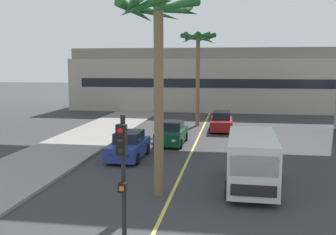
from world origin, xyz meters
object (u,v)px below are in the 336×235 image
object	(u,v)px
palm_tree_near_median	(158,35)
car_queue_third	(172,133)
traffic_light_median_near	(123,175)
palm_tree_mid_median	(198,47)
delivery_van	(252,160)
car_queue_front	(221,122)
car_queue_second	(129,146)

from	to	relation	value
palm_tree_near_median	car_queue_third	bearing A→B (deg)	95.70
traffic_light_median_near	car_queue_third	bearing A→B (deg)	94.58
traffic_light_median_near	palm_tree_mid_median	size ratio (longest dim) A/B	0.51
delivery_van	palm_tree_near_median	distance (m)	6.72
car_queue_front	palm_tree_near_median	world-z (taller)	palm_tree_near_median
car_queue_second	delivery_van	distance (m)	8.21
car_queue_third	palm_tree_mid_median	size ratio (longest dim) A/B	0.50
traffic_light_median_near	delivery_van	bearing A→B (deg)	66.20
delivery_van	car_queue_second	bearing A→B (deg)	145.50
traffic_light_median_near	palm_tree_near_median	world-z (taller)	palm_tree_near_median
delivery_van	palm_tree_mid_median	xyz separation A→B (m)	(-3.90, 17.68, 5.59)
palm_tree_mid_median	car_queue_second	bearing A→B (deg)	-102.33
car_queue_front	car_queue_second	world-z (taller)	same
car_queue_front	palm_tree_near_median	distance (m)	17.83
car_queue_front	delivery_van	bearing A→B (deg)	-83.53
palm_tree_near_median	palm_tree_mid_median	xyz separation A→B (m)	(-0.04, 19.17, 0.30)
palm_tree_near_median	palm_tree_mid_median	distance (m)	19.18
car_queue_front	car_queue_second	size ratio (longest dim) A/B	1.01
car_queue_third	palm_tree_near_median	world-z (taller)	palm_tree_near_median
traffic_light_median_near	palm_tree_near_median	size ratio (longest dim) A/B	0.52
car_queue_front	palm_tree_mid_median	size ratio (longest dim) A/B	0.50
car_queue_second	car_queue_third	xyz separation A→B (m)	(1.82, 4.60, 0.00)
car_queue_front	palm_tree_mid_median	xyz separation A→B (m)	(-2.17, 2.46, 6.16)
car_queue_second	palm_tree_mid_median	world-z (taller)	palm_tree_mid_median
car_queue_second	palm_tree_near_median	xyz separation A→B (m)	(2.89, -6.13, 5.86)
delivery_van	traffic_light_median_near	bearing A→B (deg)	-113.80
delivery_van	palm_tree_mid_median	size ratio (longest dim) A/B	0.64
car_queue_third	delivery_van	distance (m)	10.48
car_queue_second	car_queue_third	distance (m)	4.95
car_queue_front	traffic_light_median_near	size ratio (longest dim) A/B	0.98
car_queue_front	palm_tree_near_median	xyz separation A→B (m)	(-2.13, -16.71, 5.86)
car_queue_second	traffic_light_median_near	bearing A→B (deg)	-75.78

